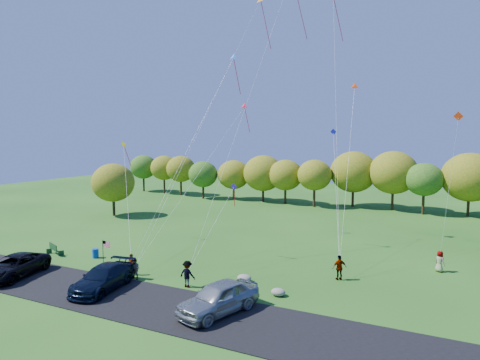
% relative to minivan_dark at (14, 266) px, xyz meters
% --- Properties ---
extents(ground, '(140.00, 140.00, 0.00)m').
position_rel_minivan_dark_xyz_m(ground, '(11.07, 4.46, -0.86)').
color(ground, '#215117').
rests_on(ground, ground).
extents(asphalt_lane, '(44.00, 6.00, 0.06)m').
position_rel_minivan_dark_xyz_m(asphalt_lane, '(11.07, 0.46, -0.83)').
color(asphalt_lane, black).
rests_on(asphalt_lane, ground).
extents(treeline, '(76.48, 27.47, 8.21)m').
position_rel_minivan_dark_xyz_m(treeline, '(9.26, 39.84, 3.92)').
color(treeline, '#3B2515').
rests_on(treeline, ground).
extents(minivan_dark, '(3.95, 6.23, 1.60)m').
position_rel_minivan_dark_xyz_m(minivan_dark, '(0.00, 0.00, 0.00)').
color(minivan_dark, black).
rests_on(minivan_dark, asphalt_lane).
extents(minivan_navy, '(3.15, 5.86, 1.61)m').
position_rel_minivan_dark_xyz_m(minivan_navy, '(7.92, 0.92, 0.01)').
color(minivan_navy, black).
rests_on(minivan_navy, asphalt_lane).
extents(minivan_silver, '(3.74, 5.91, 1.87)m').
position_rel_minivan_dark_xyz_m(minivan_silver, '(16.91, 1.02, 0.14)').
color(minivan_silver, '#999FA3').
rests_on(minivan_silver, asphalt_lane).
extents(flyer_a, '(0.68, 0.54, 1.63)m').
position_rel_minivan_dark_xyz_m(flyer_a, '(7.51, 4.32, -0.05)').
color(flyer_a, '#4C4C59').
rests_on(flyer_a, ground).
extents(flyer_b, '(0.78, 0.62, 1.56)m').
position_rel_minivan_dark_xyz_m(flyer_b, '(8.42, 3.66, -0.08)').
color(flyer_b, '#4C4C59').
rests_on(flyer_b, ground).
extents(flyer_c, '(1.22, 0.72, 1.87)m').
position_rel_minivan_dark_xyz_m(flyer_c, '(12.75, 4.04, 0.07)').
color(flyer_c, '#4C4C59').
rests_on(flyer_c, ground).
extents(flyer_d, '(1.12, 1.02, 1.84)m').
position_rel_minivan_dark_xyz_m(flyer_d, '(21.92, 10.25, 0.06)').
color(flyer_d, '#4C4C59').
rests_on(flyer_d, ground).
extents(flyer_e, '(0.96, 0.92, 1.66)m').
position_rel_minivan_dark_xyz_m(flyer_e, '(28.46, 15.56, -0.03)').
color(flyer_e, '#4C4C59').
rests_on(flyer_e, ground).
extents(park_bench, '(1.79, 0.97, 1.02)m').
position_rel_minivan_dark_xyz_m(park_bench, '(-2.43, 5.66, -0.32)').
color(park_bench, '#153A1C').
rests_on(park_bench, ground).
extents(trash_barrel, '(0.53, 0.53, 0.80)m').
position_rel_minivan_dark_xyz_m(trash_barrel, '(1.62, 6.55, -0.46)').
color(trash_barrel, '#0B38AA').
rests_on(trash_barrel, ground).
extents(flag_assembly, '(0.82, 0.53, 2.20)m').
position_rel_minivan_dark_xyz_m(flag_assembly, '(4.34, 4.91, 0.76)').
color(flag_assembly, black).
rests_on(flag_assembly, ground).
extents(boulder_near, '(1.08, 0.84, 0.54)m').
position_rel_minivan_dark_xyz_m(boulder_near, '(15.83, 6.79, -0.59)').
color(boulder_near, slate).
rests_on(boulder_near, ground).
extents(boulder_far, '(0.97, 0.81, 0.50)m').
position_rel_minivan_dark_xyz_m(boulder_far, '(19.04, 5.29, -0.61)').
color(boulder_far, gray).
rests_on(boulder_far, ground).
extents(kites_aloft, '(30.41, 10.74, 19.98)m').
position_rel_minivan_dark_xyz_m(kites_aloft, '(14.16, 18.36, 19.59)').
color(kites_aloft, orange).
rests_on(kites_aloft, ground).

